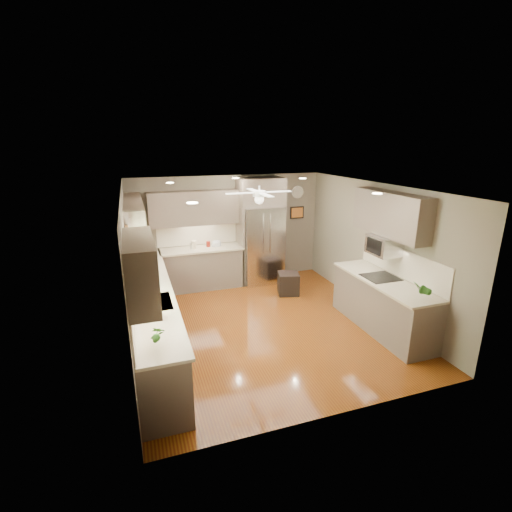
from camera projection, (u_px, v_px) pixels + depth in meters
floor at (264, 324)px, 6.82m from camera, size 5.00×5.00×0.00m
ceiling at (265, 187)px, 6.08m from camera, size 5.00×5.00×0.00m
wall_back at (228, 229)px, 8.71m from camera, size 4.50×0.00×4.50m
wall_front at (340, 323)px, 4.19m from camera, size 4.50×0.00×4.50m
wall_left at (129, 274)px, 5.76m from camera, size 0.00×5.00×5.00m
wall_right at (374, 248)px, 7.14m from camera, size 0.00×5.00×5.00m
canister_b at (192, 246)px, 8.22m from camera, size 0.09×0.09×0.13m
canister_c at (194, 245)px, 8.22m from camera, size 0.13×0.13×0.19m
canister_d at (208, 244)px, 8.40m from camera, size 0.09×0.09×0.13m
soap_bottle at (142, 288)px, 5.76m from camera, size 0.09×0.09×0.20m
potted_plant_left at (158, 334)px, 4.27m from camera, size 0.18×0.14×0.30m
potted_plant_right at (421, 289)px, 5.58m from camera, size 0.20×0.17×0.32m
bowl at (217, 245)px, 8.41m from camera, size 0.28×0.28×0.06m
left_run at (152, 312)px, 6.21m from camera, size 0.65×4.70×1.45m
back_run at (202, 267)px, 8.45m from camera, size 1.85×0.65×1.45m
uppers at (213, 220)px, 6.68m from camera, size 4.50×4.70×0.95m
window at (129, 265)px, 5.23m from camera, size 0.05×1.12×0.92m
sink at (154, 304)px, 5.50m from camera, size 0.50×0.70×0.32m
refrigerator at (261, 233)px, 8.64m from camera, size 1.06×0.75×2.45m
right_run at (382, 303)px, 6.54m from camera, size 0.70×2.20×1.45m
microwave at (384, 245)px, 6.51m from camera, size 0.43×0.55×0.34m
ceiling_fan at (259, 195)px, 6.40m from camera, size 1.18×1.18×0.32m
recessed_lights at (255, 185)px, 6.43m from camera, size 2.84×3.14×0.01m
wall_clock at (298, 192)px, 9.00m from camera, size 0.30×0.03×0.30m
framed_print at (297, 213)px, 9.14m from camera, size 0.36×0.03×0.30m
stool at (288, 283)px, 8.15m from camera, size 0.54×0.54×0.50m
paper_towel at (156, 307)px, 5.01m from camera, size 0.11×0.11×0.27m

